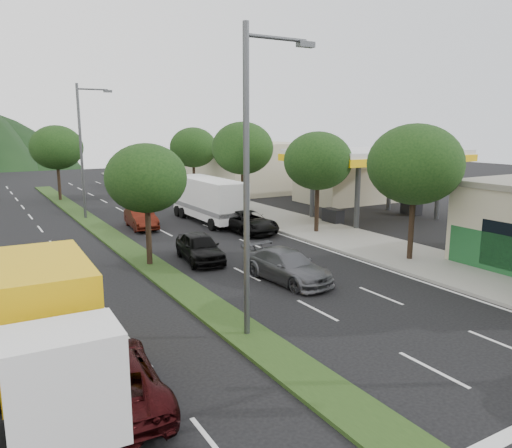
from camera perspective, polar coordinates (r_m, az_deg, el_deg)
sidewalk_right at (r=37.35m, az=2.87°, el=0.51°), size 5.00×90.00×0.15m
median at (r=35.21m, az=-17.23°, el=-0.65°), size 1.60×56.00×0.12m
gas_canopy at (r=38.51m, az=13.62°, el=7.40°), size 12.20×8.20×5.25m
bldg_right_far at (r=56.79m, az=-1.74°, el=6.72°), size 10.00×16.00×5.20m
tree_r_b at (r=26.52m, az=17.72°, el=6.50°), size 4.80×4.80×6.94m
tree_r_c at (r=32.42m, az=7.09°, el=7.16°), size 4.40×4.40×6.48m
tree_r_d at (r=40.78m, az=-1.55°, el=8.64°), size 5.00×5.00×7.17m
tree_r_e at (r=49.78m, az=-7.18°, el=8.66°), size 4.60×4.60×6.71m
tree_med_near at (r=25.01m, az=-12.44°, el=5.12°), size 4.00×4.00×6.02m
tree_med_far at (r=50.30m, az=-21.84°, el=8.12°), size 4.80×4.80×6.94m
streetlight_near at (r=15.84m, az=-0.46°, el=6.26°), size 2.60×0.25×10.00m
streetlight_mid at (r=39.49m, az=-19.10°, el=8.55°), size 2.60×0.25×10.00m
suv_maroon at (r=13.60m, az=-16.43°, el=-16.57°), size 2.72×5.24×1.41m
car_queue_a at (r=26.12m, az=-6.46°, el=-2.65°), size 2.30×4.57×1.49m
car_queue_b at (r=22.71m, az=3.58°, el=-4.80°), size 2.53×5.07×1.41m
car_queue_c at (r=35.33m, az=-13.01°, el=0.70°), size 1.89×4.51×1.45m
car_queue_d at (r=33.00m, az=-0.96°, el=0.24°), size 2.54×5.20×1.42m
box_truck at (r=14.27m, az=-22.71°, el=-11.62°), size 2.90×7.00×3.41m
motorhome at (r=36.75m, az=-5.44°, el=2.86°), size 2.66×8.30×3.18m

